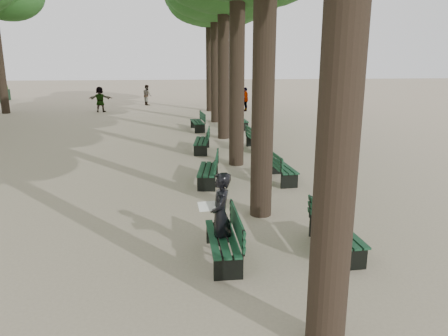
{
  "coord_description": "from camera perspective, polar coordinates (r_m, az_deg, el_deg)",
  "views": [
    {
      "loc": [
        -0.32,
        -6.95,
        3.83
      ],
      "look_at": [
        0.6,
        3.0,
        1.2
      ],
      "focal_mm": 35.0,
      "sensor_mm": 36.0,
      "label": 1
    }
  ],
  "objects": [
    {
      "name": "bench_right_2",
      "position": [
        17.84,
        4.36,
        3.2
      ],
      "size": [
        0.75,
        1.85,
        0.92
      ],
      "color": "black",
      "rests_on": "ground"
    },
    {
      "name": "bench_left_1",
      "position": [
        13.2,
        -2.11,
        -0.9
      ],
      "size": [
        0.79,
        1.86,
        0.92
      ],
      "color": "black",
      "rests_on": "ground"
    },
    {
      "name": "pedestrian_e",
      "position": [
        30.68,
        -15.87,
        8.63
      ],
      "size": [
        1.6,
        0.45,
        1.7
      ],
      "primitive_type": "imported",
      "rotation": [
        0.0,
        0.0,
        3.07
      ],
      "color": "#262628",
      "rests_on": "ground"
    },
    {
      "name": "ground",
      "position": [
        7.94,
        -2.39,
        -14.1
      ],
      "size": [
        120.0,
        120.0,
        0.0
      ],
      "primitive_type": "plane",
      "color": "tan",
      "rests_on": "ground"
    },
    {
      "name": "bench_left_3",
      "position": [
        22.44,
        -3.48,
        5.6
      ],
      "size": [
        0.77,
        1.85,
        0.92
      ],
      "color": "black",
      "rests_on": "ground"
    },
    {
      "name": "bench_right_1",
      "position": [
        13.59,
        7.47,
        -0.56
      ],
      "size": [
        0.75,
        1.85,
        0.92
      ],
      "color": "black",
      "rests_on": "ground"
    },
    {
      "name": "bench_right_3",
      "position": [
        23.06,
        2.15,
        5.87
      ],
      "size": [
        0.67,
        1.83,
        0.92
      ],
      "color": "black",
      "rests_on": "ground"
    },
    {
      "name": "bench_right_0",
      "position": [
        9.04,
        14.44,
        -8.94
      ],
      "size": [
        0.7,
        1.84,
        0.92
      ],
      "color": "black",
      "rests_on": "ground"
    },
    {
      "name": "bench_left_0",
      "position": [
        8.44,
        -0.12,
        -10.21
      ],
      "size": [
        0.62,
        1.81,
        0.92
      ],
      "color": "black",
      "rests_on": "ground"
    },
    {
      "name": "man_with_map",
      "position": [
        8.31,
        -0.44,
        -6.27
      ],
      "size": [
        0.65,
        0.72,
        1.7
      ],
      "color": "black",
      "rests_on": "ground"
    },
    {
      "name": "pedestrian_a",
      "position": [
        34.08,
        -10.0,
        9.37
      ],
      "size": [
        0.59,
        0.8,
        1.53
      ],
      "primitive_type": "imported",
      "rotation": [
        0.0,
        0.0,
        2.01
      ],
      "color": "#262628",
      "rests_on": "ground"
    },
    {
      "name": "bench_left_2",
      "position": [
        17.51,
        -2.93,
        3.0
      ],
      "size": [
        0.77,
        1.85,
        0.92
      ],
      "color": "black",
      "rests_on": "ground"
    },
    {
      "name": "pedestrian_c",
      "position": [
        30.03,
        2.82,
        8.96
      ],
      "size": [
        0.69,
        0.99,
        1.61
      ],
      "primitive_type": "imported",
      "rotation": [
        0.0,
        0.0,
        4.27
      ],
      "color": "#262628",
      "rests_on": "ground"
    }
  ]
}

